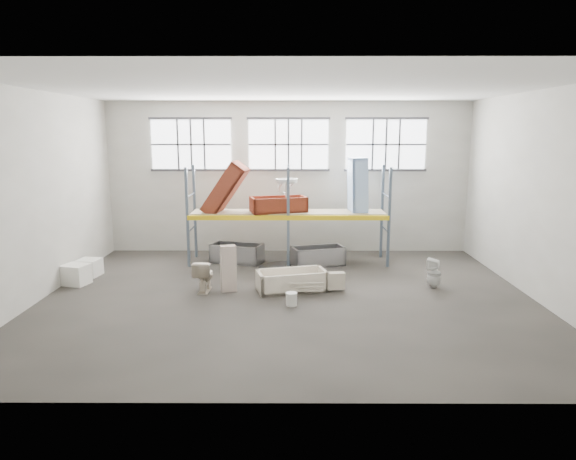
{
  "coord_description": "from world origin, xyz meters",
  "views": [
    {
      "loc": [
        0.06,
        -12.05,
        4.03
      ],
      "look_at": [
        0.0,
        1.5,
        1.4
      ],
      "focal_mm": 31.84,
      "sensor_mm": 36.0,
      "label": 1
    }
  ],
  "objects_px": {
    "rust_tub_flat": "(278,205)",
    "carton_near": "(76,274)",
    "toilet_beige": "(204,275)",
    "steel_tub_left": "(237,253)",
    "cistern_tall": "(228,268)",
    "steel_tub_right": "(318,256)",
    "toilet_white": "(434,273)",
    "blue_tub_upright": "(358,185)",
    "bathtub_beige": "(292,281)",
    "bucket": "(292,299)"
  },
  "relations": [
    {
      "from": "steel_tub_left",
      "to": "carton_near",
      "type": "height_order",
      "value": "steel_tub_left"
    },
    {
      "from": "rust_tub_flat",
      "to": "carton_near",
      "type": "distance_m",
      "value": 6.07
    },
    {
      "from": "cistern_tall",
      "to": "toilet_white",
      "type": "xyz_separation_m",
      "value": [
        5.33,
        0.3,
        -0.2
      ]
    },
    {
      "from": "blue_tub_upright",
      "to": "bucket",
      "type": "bearing_deg",
      "value": -116.04
    },
    {
      "from": "rust_tub_flat",
      "to": "bathtub_beige",
      "type": "bearing_deg",
      "value": -82.08
    },
    {
      "from": "toilet_beige",
      "to": "bucket",
      "type": "distance_m",
      "value": 2.51
    },
    {
      "from": "steel_tub_right",
      "to": "carton_near",
      "type": "distance_m",
      "value": 6.88
    },
    {
      "from": "toilet_beige",
      "to": "toilet_white",
      "type": "bearing_deg",
      "value": -174.18
    },
    {
      "from": "bathtub_beige",
      "to": "cistern_tall",
      "type": "height_order",
      "value": "cistern_tall"
    },
    {
      "from": "blue_tub_upright",
      "to": "toilet_beige",
      "type": "bearing_deg",
      "value": -144.47
    },
    {
      "from": "steel_tub_left",
      "to": "carton_near",
      "type": "bearing_deg",
      "value": -149.73
    },
    {
      "from": "toilet_white",
      "to": "carton_near",
      "type": "xyz_separation_m",
      "value": [
        -9.48,
        0.25,
        -0.12
      ]
    },
    {
      "from": "bucket",
      "to": "carton_near",
      "type": "distance_m",
      "value": 5.99
    },
    {
      "from": "blue_tub_upright",
      "to": "carton_near",
      "type": "relative_size",
      "value": 2.69
    },
    {
      "from": "steel_tub_left",
      "to": "carton_near",
      "type": "xyz_separation_m",
      "value": [
        -4.07,
        -2.37,
        -0.02
      ]
    },
    {
      "from": "cistern_tall",
      "to": "rust_tub_flat",
      "type": "relative_size",
      "value": 0.7
    },
    {
      "from": "cistern_tall",
      "to": "steel_tub_right",
      "type": "distance_m",
      "value": 3.54
    },
    {
      "from": "rust_tub_flat",
      "to": "blue_tub_upright",
      "type": "distance_m",
      "value": 2.49
    },
    {
      "from": "cistern_tall",
      "to": "steel_tub_left",
      "type": "xyz_separation_m",
      "value": [
        -0.09,
        2.92,
        -0.3
      ]
    },
    {
      "from": "steel_tub_left",
      "to": "blue_tub_upright",
      "type": "distance_m",
      "value": 4.28
    },
    {
      "from": "rust_tub_flat",
      "to": "toilet_beige",
      "type": "bearing_deg",
      "value": -122.19
    },
    {
      "from": "cistern_tall",
      "to": "steel_tub_left",
      "type": "height_order",
      "value": "cistern_tall"
    },
    {
      "from": "bucket",
      "to": "carton_near",
      "type": "relative_size",
      "value": 0.49
    },
    {
      "from": "steel_tub_left",
      "to": "rust_tub_flat",
      "type": "height_order",
      "value": "rust_tub_flat"
    },
    {
      "from": "toilet_beige",
      "to": "rust_tub_flat",
      "type": "bearing_deg",
      "value": -119.22
    },
    {
      "from": "toilet_white",
      "to": "rust_tub_flat",
      "type": "relative_size",
      "value": 0.47
    },
    {
      "from": "bucket",
      "to": "carton_near",
      "type": "bearing_deg",
      "value": 163.91
    },
    {
      "from": "toilet_beige",
      "to": "rust_tub_flat",
      "type": "relative_size",
      "value": 0.48
    },
    {
      "from": "toilet_white",
      "to": "rust_tub_flat",
      "type": "bearing_deg",
      "value": -99.09
    },
    {
      "from": "toilet_beige",
      "to": "bucket",
      "type": "bearing_deg",
      "value": 156.51
    },
    {
      "from": "steel_tub_right",
      "to": "blue_tub_upright",
      "type": "height_order",
      "value": "blue_tub_upright"
    },
    {
      "from": "toilet_beige",
      "to": "steel_tub_right",
      "type": "bearing_deg",
      "value": -137.09
    },
    {
      "from": "toilet_beige",
      "to": "toilet_white",
      "type": "height_order",
      "value": "toilet_beige"
    },
    {
      "from": "steel_tub_left",
      "to": "blue_tub_upright",
      "type": "relative_size",
      "value": 0.93
    },
    {
      "from": "cistern_tall",
      "to": "steel_tub_left",
      "type": "bearing_deg",
      "value": 74.97
    },
    {
      "from": "toilet_beige",
      "to": "blue_tub_upright",
      "type": "bearing_deg",
      "value": -141.5
    },
    {
      "from": "rust_tub_flat",
      "to": "blue_tub_upright",
      "type": "height_order",
      "value": "blue_tub_upright"
    },
    {
      "from": "rust_tub_flat",
      "to": "carton_near",
      "type": "height_order",
      "value": "rust_tub_flat"
    },
    {
      "from": "toilet_beige",
      "to": "steel_tub_left",
      "type": "relative_size",
      "value": 0.52
    },
    {
      "from": "carton_near",
      "to": "cistern_tall",
      "type": "bearing_deg",
      "value": -7.53
    },
    {
      "from": "rust_tub_flat",
      "to": "blue_tub_upright",
      "type": "xyz_separation_m",
      "value": [
        2.42,
        0.12,
        0.57
      ]
    },
    {
      "from": "toilet_white",
      "to": "rust_tub_flat",
      "type": "distance_m",
      "value": 5.09
    },
    {
      "from": "carton_near",
      "to": "steel_tub_left",
      "type": "bearing_deg",
      "value": 30.27
    },
    {
      "from": "cistern_tall",
      "to": "steel_tub_right",
      "type": "relative_size",
      "value": 0.76
    },
    {
      "from": "bucket",
      "to": "steel_tub_right",
      "type": "bearing_deg",
      "value": 77.42
    },
    {
      "from": "steel_tub_left",
      "to": "carton_near",
      "type": "relative_size",
      "value": 2.5
    },
    {
      "from": "steel_tub_left",
      "to": "steel_tub_right",
      "type": "bearing_deg",
      "value": -8.29
    },
    {
      "from": "cistern_tall",
      "to": "steel_tub_left",
      "type": "distance_m",
      "value": 2.94
    },
    {
      "from": "bathtub_beige",
      "to": "carton_near",
      "type": "height_order",
      "value": "carton_near"
    },
    {
      "from": "bathtub_beige",
      "to": "toilet_white",
      "type": "bearing_deg",
      "value": -10.4
    }
  ]
}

